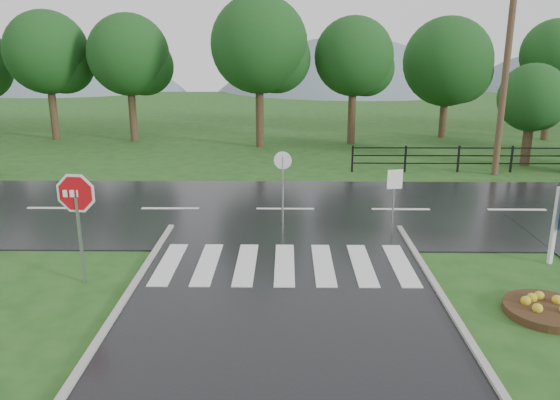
{
  "coord_description": "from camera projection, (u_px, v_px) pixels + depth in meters",
  "views": [
    {
      "loc": [
        0.04,
        -8.1,
        5.51
      ],
      "look_at": [
        -0.13,
        6.0,
        1.5
      ],
      "focal_mm": 35.0,
      "sensor_mm": 36.0,
      "label": 1
    }
  ],
  "objects": [
    {
      "name": "stop_sign",
      "position": [
        77.0,
        204.0,
        12.62
      ],
      "size": [
        1.27,
        0.16,
        2.86
      ],
      "color": "#939399",
      "rests_on": "ground"
    },
    {
      "name": "hills",
      "position": [
        311.0,
        202.0,
        76.02
      ],
      "size": [
        102.0,
        48.0,
        48.0
      ],
      "color": "slate",
      "rests_on": "ground"
    },
    {
      "name": "fence_west",
      "position": [
        459.0,
        156.0,
        24.4
      ],
      "size": [
        9.58,
        0.08,
        1.2
      ],
      "color": "black",
      "rests_on": "ground"
    },
    {
      "name": "treeline",
      "position": [
        303.0,
        142.0,
        32.37
      ],
      "size": [
        83.2,
        5.2,
        10.0
      ],
      "color": "#123A14",
      "rests_on": "ground"
    },
    {
      "name": "crosswalk",
      "position": [
        285.0,
        264.0,
        14.09
      ],
      "size": [
        6.5,
        2.8,
        0.02
      ],
      "color": "silver",
      "rests_on": "ground"
    },
    {
      "name": "entrance_tree_left",
      "position": [
        532.0,
        98.0,
        25.13
      ],
      "size": [
        3.12,
        3.12,
        4.75
      ],
      "color": "#3D2B1C",
      "rests_on": "ground"
    },
    {
      "name": "reg_sign_round",
      "position": [
        283.0,
        180.0,
        16.9
      ],
      "size": [
        0.55,
        0.11,
        2.38
      ],
      "color": "#939399",
      "rests_on": "ground"
    },
    {
      "name": "ground",
      "position": [
        283.0,
        380.0,
        9.3
      ],
      "size": [
        120.0,
        120.0,
        0.0
      ],
      "primitive_type": "plane",
      "color": "#204C19",
      "rests_on": "ground"
    },
    {
      "name": "reg_sign_small",
      "position": [
        394.0,
        190.0,
        15.78
      ],
      "size": [
        0.46,
        0.11,
        2.08
      ],
      "color": "#939399",
      "rests_on": "ground"
    },
    {
      "name": "flower_bed",
      "position": [
        547.0,
        309.0,
        11.56
      ],
      "size": [
        1.77,
        1.77,
        0.35
      ],
      "color": "#332111",
      "rests_on": "ground"
    },
    {
      "name": "main_road",
      "position": [
        285.0,
        210.0,
        18.92
      ],
      "size": [
        90.0,
        8.0,
        0.04
      ],
      "primitive_type": "cube",
      "color": "black",
      "rests_on": "ground"
    },
    {
      "name": "utility_pole_east",
      "position": [
        505.0,
        77.0,
        22.94
      ],
      "size": [
        1.43,
        0.58,
        8.35
      ],
      "color": "#473523",
      "rests_on": "ground"
    }
  ]
}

